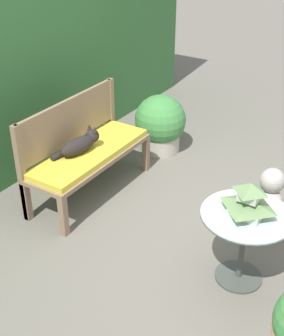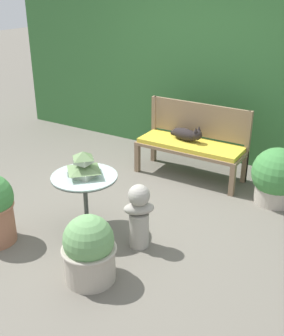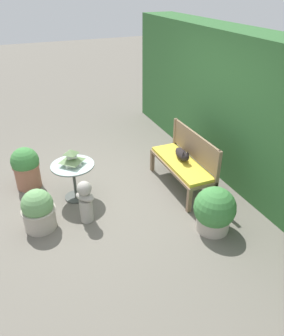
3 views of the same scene
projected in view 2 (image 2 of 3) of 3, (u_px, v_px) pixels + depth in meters
ground at (124, 212)px, 4.61m from camera, size 30.00×30.00×0.00m
foliage_hedge_back at (214, 69)px, 5.94m from camera, size 6.40×0.73×2.34m
garden_bench at (190, 148)px, 5.28m from camera, size 1.36×0.48×0.46m
bench_backrest at (199, 124)px, 5.35m from camera, size 1.36×0.06×0.92m
cat at (187, 134)px, 5.29m from camera, size 0.49×0.24×0.22m
patio_table at (85, 187)px, 4.13m from camera, size 0.65×0.65×0.59m
pagoda_birdhouse at (84, 165)px, 4.03m from camera, size 0.30×0.30×0.25m
garden_bust at (139, 214)px, 3.90m from camera, size 0.32×0.31×0.64m
potted_plant_bench_left at (277, 177)px, 4.70m from camera, size 0.57×0.57×0.65m
potted_plant_bench_right at (89, 250)px, 3.48m from camera, size 0.47×0.47×0.60m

